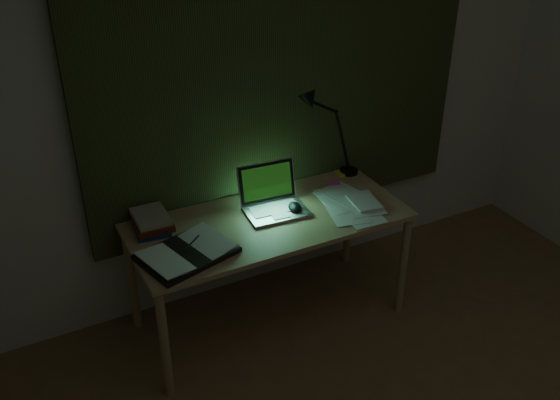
{
  "coord_description": "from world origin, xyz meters",
  "views": [
    {
      "loc": [
        -1.45,
        -0.81,
        2.3
      ],
      "look_at": [
        -0.27,
        1.49,
        0.82
      ],
      "focal_mm": 40.0,
      "sensor_mm": 36.0,
      "label": 1
    }
  ],
  "objects_px": {
    "open_textbook": "(187,252)",
    "loose_papers": "(355,203)",
    "desk": "(270,271)",
    "laptop": "(276,194)",
    "desk_lamp": "(352,127)",
    "book_stack": "(151,221)"
  },
  "relations": [
    {
      "from": "book_stack",
      "to": "desk",
      "type": "bearing_deg",
      "value": -18.24
    },
    {
      "from": "open_textbook",
      "to": "loose_papers",
      "type": "bearing_deg",
      "value": -13.1
    },
    {
      "from": "laptop",
      "to": "loose_papers",
      "type": "relative_size",
      "value": 1.1
    },
    {
      "from": "desk",
      "to": "desk_lamp",
      "type": "xyz_separation_m",
      "value": [
        0.64,
        0.25,
        0.61
      ]
    },
    {
      "from": "desk_lamp",
      "to": "loose_papers",
      "type": "bearing_deg",
      "value": -105.19
    },
    {
      "from": "desk_lamp",
      "to": "open_textbook",
      "type": "bearing_deg",
      "value": -149.63
    },
    {
      "from": "desk",
      "to": "desk_lamp",
      "type": "height_order",
      "value": "desk_lamp"
    },
    {
      "from": "desk",
      "to": "loose_papers",
      "type": "xyz_separation_m",
      "value": [
        0.47,
        -0.07,
        0.33
      ]
    },
    {
      "from": "laptop",
      "to": "desk_lamp",
      "type": "xyz_separation_m",
      "value": [
        0.58,
        0.21,
        0.17
      ]
    },
    {
      "from": "book_stack",
      "to": "desk_lamp",
      "type": "height_order",
      "value": "desk_lamp"
    },
    {
      "from": "desk",
      "to": "laptop",
      "type": "height_order",
      "value": "laptop"
    },
    {
      "from": "laptop",
      "to": "desk_lamp",
      "type": "height_order",
      "value": "desk_lamp"
    },
    {
      "from": "book_stack",
      "to": "desk_lamp",
      "type": "relative_size",
      "value": 0.37
    },
    {
      "from": "laptop",
      "to": "book_stack",
      "type": "bearing_deg",
      "value": 171.13
    },
    {
      "from": "laptop",
      "to": "desk",
      "type": "bearing_deg",
      "value": -143.15
    },
    {
      "from": "desk_lamp",
      "to": "laptop",
      "type": "bearing_deg",
      "value": -147.69
    },
    {
      "from": "book_stack",
      "to": "open_textbook",
      "type": "bearing_deg",
      "value": -75.91
    },
    {
      "from": "desk",
      "to": "open_textbook",
      "type": "xyz_separation_m",
      "value": [
        -0.48,
        -0.12,
        0.34
      ]
    },
    {
      "from": "book_stack",
      "to": "desk_lamp",
      "type": "distance_m",
      "value": 1.22
    },
    {
      "from": "desk",
      "to": "desk_lamp",
      "type": "relative_size",
      "value": 2.49
    },
    {
      "from": "laptop",
      "to": "open_textbook",
      "type": "xyz_separation_m",
      "value": [
        -0.54,
        -0.15,
        -0.09
      ]
    },
    {
      "from": "laptop",
      "to": "book_stack",
      "type": "distance_m",
      "value": 0.64
    }
  ]
}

